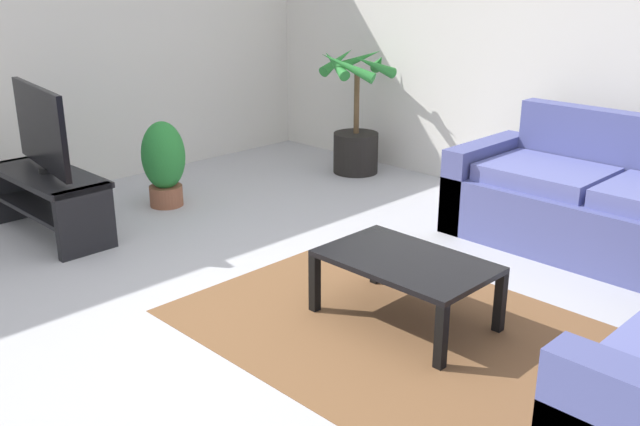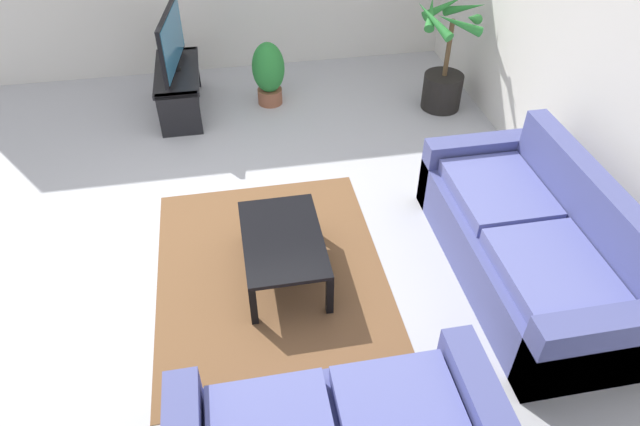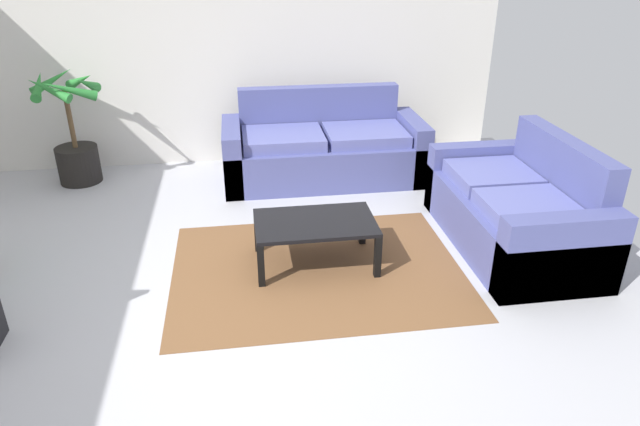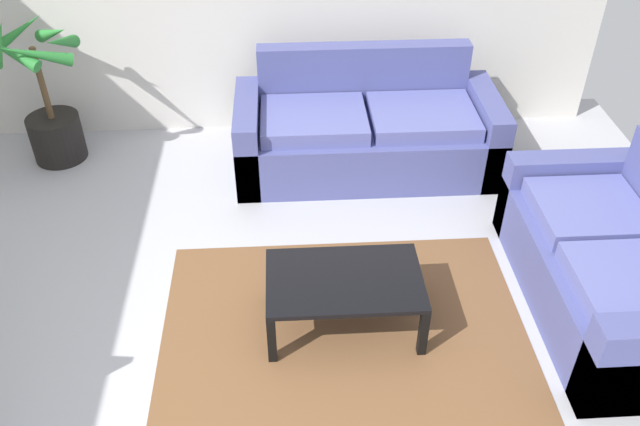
# 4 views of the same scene
# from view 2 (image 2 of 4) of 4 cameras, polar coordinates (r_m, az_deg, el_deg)

# --- Properties ---
(ground_plane) EXTENTS (6.60, 6.60, 0.00)m
(ground_plane) POSITION_cam_2_polar(r_m,az_deg,el_deg) (4.80, -10.88, -1.47)
(ground_plane) COLOR #B2B2B7
(wall_back) EXTENTS (6.00, 0.06, 2.70)m
(wall_back) POSITION_cam_2_polar(r_m,az_deg,el_deg) (4.89, 25.67, 14.93)
(wall_back) COLOR silver
(wall_back) RESTS_ON ground
(couch_main) EXTENTS (2.06, 0.90, 0.90)m
(couch_main) POSITION_cam_2_polar(r_m,az_deg,el_deg) (4.39, 20.19, -3.00)
(couch_main) COLOR #4C518C
(couch_main) RESTS_ON ground
(tv_stand) EXTENTS (1.10, 0.45, 0.47)m
(tv_stand) POSITION_cam_2_polar(r_m,az_deg,el_deg) (6.33, -13.98, 12.45)
(tv_stand) COLOR black
(tv_stand) RESTS_ON ground
(tv) EXTENTS (1.02, 0.19, 0.62)m
(tv) POSITION_cam_2_polar(r_m,az_deg,el_deg) (6.13, -14.68, 16.45)
(tv) COLOR black
(tv) RESTS_ON tv_stand
(coffee_table) EXTENTS (0.92, 0.58, 0.37)m
(coffee_table) POSITION_cam_2_polar(r_m,az_deg,el_deg) (4.12, -3.77, -2.89)
(coffee_table) COLOR black
(coffee_table) RESTS_ON ground
(area_rug) EXTENTS (2.20, 1.70, 0.01)m
(area_rug) POSITION_cam_2_polar(r_m,az_deg,el_deg) (4.34, -4.91, -6.12)
(area_rug) COLOR brown
(area_rug) RESTS_ON ground
(potted_palm) EXTENTS (0.71, 0.75, 1.17)m
(potted_palm) POSITION_cam_2_polar(r_m,az_deg,el_deg) (6.29, 12.36, 13.83)
(potted_palm) COLOR black
(potted_palm) RESTS_ON ground
(potted_plant_small) EXTENTS (0.35, 0.35, 0.70)m
(potted_plant_small) POSITION_cam_2_polar(r_m,az_deg,el_deg) (6.29, -5.19, 13.92)
(potted_plant_small) COLOR brown
(potted_plant_small) RESTS_ON ground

